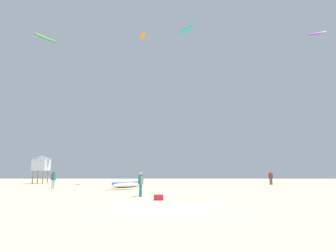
% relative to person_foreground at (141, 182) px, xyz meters
% --- Properties ---
extents(ground_plane, '(120.00, 120.00, 0.00)m').
position_rel_person_foreground_xyz_m(ground_plane, '(1.78, -5.99, -0.97)').
color(ground_plane, beige).
extents(person_foreground, '(0.37, 0.52, 1.65)m').
position_rel_person_foreground_xyz_m(person_foreground, '(0.00, 0.00, 0.00)').
color(person_foreground, teal).
rests_on(person_foreground, ground).
extents(person_midground, '(0.40, 0.51, 1.75)m').
position_rel_person_foreground_xyz_m(person_midground, '(-9.75, 8.60, 0.06)').
color(person_midground, silver).
rests_on(person_midground, ground).
extents(person_left, '(0.55, 0.40, 1.77)m').
position_rel_person_foreground_xyz_m(person_left, '(15.67, 18.62, 0.07)').
color(person_left, '#2D2D33').
rests_on(person_left, ground).
extents(kite_grounded_near, '(3.75, 5.01, 0.60)m').
position_rel_person_foreground_xyz_m(kite_grounded_near, '(-2.86, 11.72, -0.68)').
color(kite_grounded_near, white).
rests_on(kite_grounded_near, ground).
extents(lifeguard_tower, '(2.30, 2.30, 4.15)m').
position_rel_person_foreground_xyz_m(lifeguard_tower, '(-17.21, 21.41, 2.09)').
color(lifeguard_tower, '#8C704C').
rests_on(lifeguard_tower, ground).
extents(cooler_box, '(0.56, 0.36, 0.32)m').
position_rel_person_foreground_xyz_m(cooler_box, '(1.35, -2.42, -0.81)').
color(cooler_box, red).
rests_on(cooler_box, ground).
extents(kite_aloft_0, '(2.90, 3.33, 0.46)m').
position_rel_person_foreground_xyz_m(kite_aloft_0, '(4.66, 22.31, 23.82)').
color(kite_aloft_0, '#19B29E').
extents(kite_aloft_3, '(1.36, 2.56, 0.26)m').
position_rel_person_foreground_xyz_m(kite_aloft_3, '(-2.52, 22.25, 22.78)').
color(kite_aloft_3, orange).
extents(kite_aloft_4, '(3.40, 4.02, 0.78)m').
position_rel_person_foreground_xyz_m(kite_aloft_4, '(-20.03, 25.32, 24.06)').
color(kite_aloft_4, green).
extents(kite_aloft_5, '(2.60, 1.70, 0.63)m').
position_rel_person_foreground_xyz_m(kite_aloft_5, '(23.78, 18.35, 20.95)').
color(kite_aloft_5, purple).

